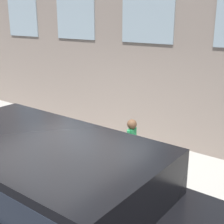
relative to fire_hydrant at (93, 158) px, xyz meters
The scene contains 5 objects.
ground_plane 0.79m from the fire_hydrant, 156.76° to the left, with size 80.00×80.00×0.00m, color #2D2D30.
sidewalk 0.97m from the fire_hydrant, 15.82° to the left, with size 2.73×60.00×0.17m.
fire_hydrant is the anchor object (origin of this frame).
person 0.78m from the fire_hydrant, 50.65° to the right, with size 0.27×0.18×1.12m.
parked_truck_black_near 1.84m from the fire_hydrant, 163.29° to the right, with size 1.99×5.24×1.61m.
Camera 1 is at (-3.44, -3.74, 3.06)m, focal length 50.00 mm.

